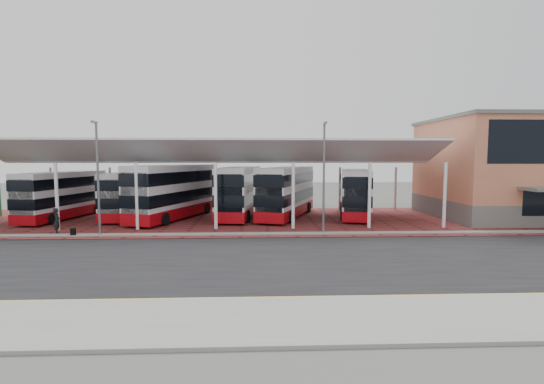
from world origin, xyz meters
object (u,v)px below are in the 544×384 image
at_px(bus_2, 174,192).
at_px(bus_4, 287,192).
at_px(bus_1, 130,195).
at_px(bus_3, 240,192).
at_px(pedestrian, 57,221).
at_px(bus_5, 355,193).
at_px(terminal, 533,168).
at_px(bus_0, 64,195).

distance_m(bus_2, bus_4, 10.36).
relative_size(bus_1, bus_2, 0.84).
bearing_deg(bus_2, bus_3, 30.41).
distance_m(bus_1, bus_2, 4.56).
distance_m(bus_3, pedestrian, 15.40).
xyz_separation_m(bus_5, pedestrian, (-23.75, -8.16, -1.24)).
distance_m(bus_1, pedestrian, 8.95).
xyz_separation_m(bus_2, bus_3, (5.91, 1.15, -0.10)).
height_order(bus_1, bus_3, bus_3).
bearing_deg(bus_1, pedestrian, -106.28).
bearing_deg(bus_4, terminal, 17.79).
height_order(bus_2, bus_3, bus_2).
bearing_deg(bus_4, bus_5, 21.77).
distance_m(bus_3, bus_4, 4.45).
bearing_deg(terminal, bus_2, 179.68).
height_order(bus_3, bus_5, bus_3).
bearing_deg(bus_3, bus_0, -170.09).
distance_m(terminal, bus_2, 33.39).
height_order(bus_1, bus_2, bus_2).
bearing_deg(terminal, bus_3, 177.22).
distance_m(bus_0, bus_2, 10.10).
bearing_deg(bus_4, bus_1, -162.13).
bearing_deg(bus_4, bus_2, -156.09).
xyz_separation_m(bus_0, bus_1, (5.72, 0.82, -0.04)).
xyz_separation_m(terminal, bus_3, (-27.41, 1.33, -2.28)).
distance_m(bus_2, bus_5, 16.84).
bearing_deg(bus_2, terminal, 19.09).
relative_size(terminal, pedestrian, 9.71).
xyz_separation_m(bus_4, bus_5, (6.48, 0.20, -0.12)).
xyz_separation_m(terminal, bus_5, (-16.50, 1.09, -2.41)).
xyz_separation_m(bus_0, pedestrian, (3.16, -7.68, -1.16)).
xyz_separation_m(bus_1, bus_4, (14.70, -0.55, 0.24)).
bearing_deg(pedestrian, bus_5, -92.32).
relative_size(bus_1, bus_5, 0.93).
xyz_separation_m(bus_0, bus_2, (10.09, -0.43, 0.31)).
height_order(bus_0, bus_4, bus_4).
relative_size(bus_2, bus_4, 1.05).
distance_m(bus_0, bus_5, 26.91).
distance_m(bus_2, bus_3, 6.02).
relative_size(bus_1, pedestrian, 5.35).
bearing_deg(bus_2, bus_4, 23.31).
bearing_deg(bus_3, terminal, 4.56).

